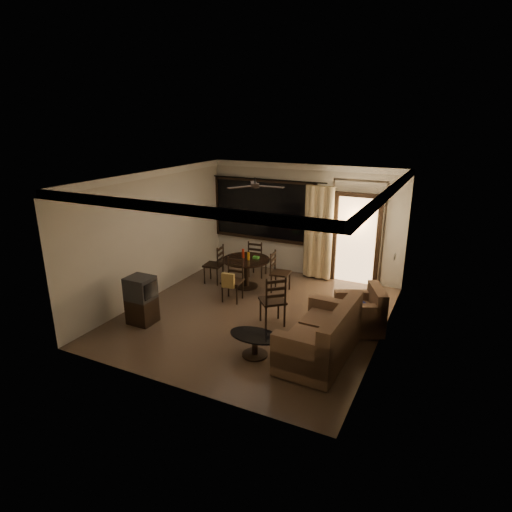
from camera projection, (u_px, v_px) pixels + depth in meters
The scene contains 12 objects.
ground at pixel (255, 314), 8.79m from camera, with size 5.50×5.50×0.00m, color #7F6651.
room_shell at pixel (314, 213), 9.49m from camera, with size 5.50×6.70×5.50m.
dining_table at pixel (246, 265), 10.07m from camera, with size 1.12×1.12×0.92m.
dining_chair_west at pixel (214, 271), 10.42m from camera, with size 0.46×0.46×0.95m.
dining_chair_east at pixel (280, 280), 9.88m from camera, with size 0.46×0.46×0.95m.
dining_chair_south at pixel (232, 288), 9.38m from camera, with size 0.46×0.52×0.95m.
dining_chair_north at pixel (257, 265), 10.86m from camera, with size 0.46×0.46×0.95m.
tv_cabinet at pixel (141, 300), 8.31m from camera, with size 0.51×0.45×0.95m.
sofa at pixel (323, 338), 7.07m from camera, with size 1.00×1.80×0.95m.
armchair at pixel (362, 313), 8.06m from camera, with size 1.11×1.11×0.84m.
coffee_table at pixel (255, 342), 7.20m from camera, with size 0.90×0.54×0.39m.
side_chair at pixel (273, 310), 8.29m from camera, with size 0.65×0.65×1.04m.
Camera 1 is at (3.53, -7.16, 3.87)m, focal length 30.00 mm.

